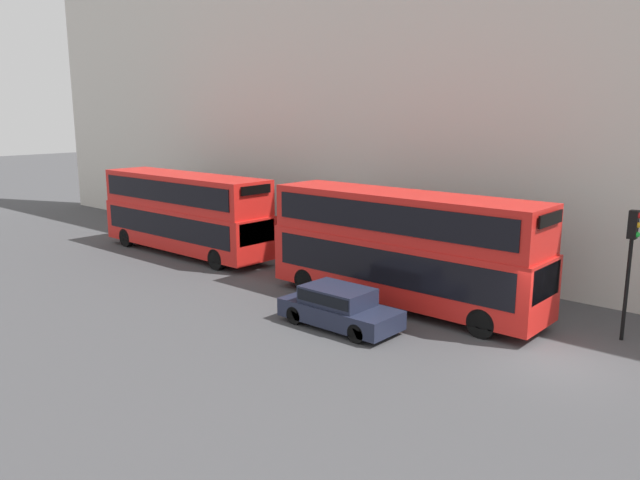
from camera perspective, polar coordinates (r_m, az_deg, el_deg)
ground_plane at (r=20.08m, az=20.12°, el=-10.35°), size 200.00×200.00×0.00m
bus_leading at (r=23.54m, az=7.57°, el=-0.40°), size 2.59×11.04×4.33m
bus_second_in_queue at (r=32.81m, az=-12.26°, el=2.69°), size 2.59×10.88×4.13m
car_dark_sedan at (r=21.48m, az=1.73°, el=-6.06°), size 1.80×4.27×1.40m
traffic_light at (r=21.95m, az=26.59°, el=-0.68°), size 0.30×0.36×4.26m
pedestrian at (r=27.53m, az=3.99°, el=-2.07°), size 0.36×0.36×1.62m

